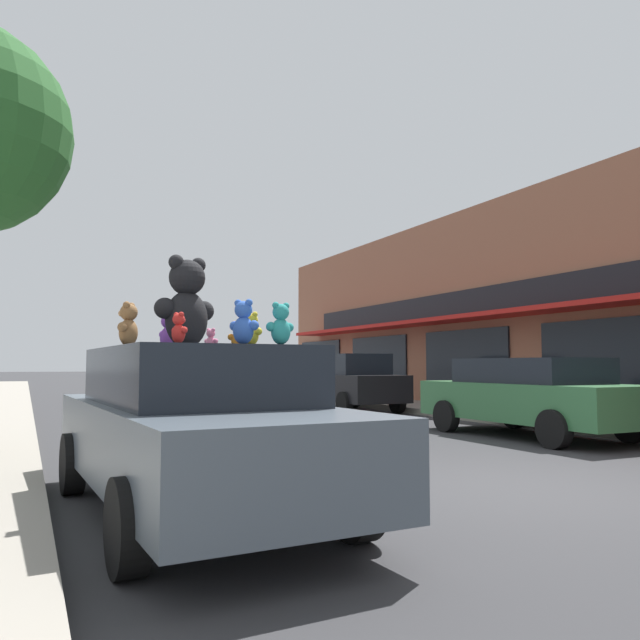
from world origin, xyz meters
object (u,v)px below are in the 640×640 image
(teddy_bear_red, at_px, (179,328))
(teddy_bear_blue, at_px, (243,323))
(teddy_bear_giant, at_px, (186,304))
(teddy_bear_teal, at_px, (281,324))
(teddy_bear_purple, at_px, (168,332))
(teddy_bear_orange, at_px, (238,335))
(parked_car_far_center, at_px, (531,395))
(parked_car_far_right, at_px, (349,381))
(teddy_bear_pink, at_px, (211,340))
(plush_art_car, at_px, (193,426))
(teddy_bear_yellow, at_px, (251,329))
(teddy_bear_brown, at_px, (128,325))
(teddy_bear_green, at_px, (181,335))

(teddy_bear_red, bearing_deg, teddy_bear_blue, -107.95)
(teddy_bear_giant, xyz_separation_m, teddy_bear_teal, (0.44, -1.27, -0.26))
(teddy_bear_red, relative_size, teddy_bear_purple, 0.61)
(teddy_bear_red, distance_m, teddy_bear_orange, 1.55)
(teddy_bear_orange, xyz_separation_m, parked_car_far_center, (6.70, 3.06, -0.84))
(teddy_bear_purple, relative_size, parked_car_far_right, 0.09)
(teddy_bear_orange, relative_size, teddy_bear_pink, 1.13)
(teddy_bear_giant, height_order, teddy_bear_purple, teddy_bear_giant)
(teddy_bear_giant, xyz_separation_m, teddy_bear_purple, (-0.02, 0.69, -0.23))
(teddy_bear_purple, bearing_deg, plush_art_car, 157.70)
(teddy_bear_giant, distance_m, parked_car_far_right, 12.66)
(teddy_bear_giant, bearing_deg, teddy_bear_yellow, 87.86)
(teddy_bear_purple, bearing_deg, parked_car_far_center, -98.38)
(plush_art_car, relative_size, teddy_bear_teal, 14.16)
(plush_art_car, relative_size, teddy_bear_purple, 12.33)
(teddy_bear_orange, bearing_deg, teddy_bear_red, 76.99)
(teddy_bear_teal, distance_m, teddy_bear_yellow, 0.35)
(teddy_bear_teal, bearing_deg, teddy_bear_purple, -86.06)
(teddy_bear_purple, distance_m, parked_car_far_center, 7.70)
(teddy_bear_pink, xyz_separation_m, teddy_bear_yellow, (-0.16, -1.81, 0.02))
(teddy_bear_yellow, distance_m, parked_car_far_center, 8.06)
(parked_car_far_right, bearing_deg, teddy_bear_yellow, -121.47)
(plush_art_car, bearing_deg, teddy_bear_blue, -86.13)
(teddy_bear_red, height_order, teddy_bear_orange, teddy_bear_orange)
(teddy_bear_giant, bearing_deg, teddy_bear_orange, 166.46)
(plush_art_car, height_order, teddy_bear_purple, teddy_bear_purple)
(teddy_bear_teal, bearing_deg, teddy_bear_yellow, -78.03)
(parked_car_far_right, bearing_deg, parked_car_far_center, -90.00)
(teddy_bear_brown, bearing_deg, teddy_bear_green, 177.30)
(teddy_bear_red, bearing_deg, teddy_bear_giant, -36.90)
(teddy_bear_green, bearing_deg, teddy_bear_purple, -25.91)
(teddy_bear_pink, distance_m, teddy_bear_green, 0.37)
(teddy_bear_green, relative_size, parked_car_far_center, 0.07)
(teddy_bear_blue, xyz_separation_m, teddy_bear_pink, (0.31, 2.06, -0.05))
(teddy_bear_orange, bearing_deg, parked_car_far_center, -134.55)
(teddy_bear_blue, bearing_deg, parked_car_far_right, -70.44)
(teddy_bear_orange, height_order, teddy_bear_teal, teddy_bear_teal)
(teddy_bear_teal, relative_size, parked_car_far_center, 0.07)
(teddy_bear_green, xyz_separation_m, parked_car_far_right, (7.10, 9.58, -0.80))
(teddy_bear_yellow, bearing_deg, teddy_bear_giant, -10.81)
(parked_car_far_center, bearing_deg, teddy_bear_red, -150.13)
(plush_art_car, bearing_deg, teddy_bear_giant, 104.49)
(teddy_bear_teal, bearing_deg, teddy_bear_blue, -25.83)
(teddy_bear_red, relative_size, teddy_bear_yellow, 0.83)
(teddy_bear_giant, relative_size, parked_car_far_center, 0.19)
(teddy_bear_orange, height_order, teddy_bear_brown, teddy_bear_brown)
(teddy_bear_red, distance_m, teddy_bear_yellow, 0.71)
(teddy_bear_purple, height_order, teddy_bear_brown, teddy_bear_purple)
(teddy_bear_pink, bearing_deg, teddy_bear_orange, 148.37)
(teddy_bear_red, distance_m, teddy_bear_green, 2.04)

